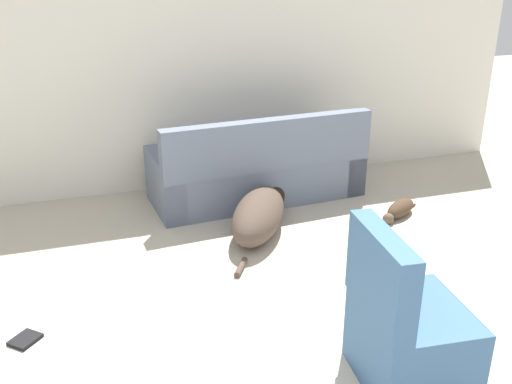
# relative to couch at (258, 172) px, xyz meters

# --- Properties ---
(wall_back) EXTENTS (7.82, 0.06, 2.60)m
(wall_back) POSITION_rel_couch_xyz_m (-0.89, 0.59, 1.03)
(wall_back) COLOR silver
(wall_back) RESTS_ON ground_plane
(couch) EXTENTS (2.05, 0.93, 0.86)m
(couch) POSITION_rel_couch_xyz_m (0.00, 0.00, 0.00)
(couch) COLOR slate
(couch) RESTS_ON ground_plane
(dog) EXTENTS (0.88, 1.30, 0.36)m
(dog) POSITION_rel_couch_xyz_m (-0.22, -0.71, -0.10)
(dog) COLOR #4C3D33
(dog) RESTS_ON ground_plane
(cat) EXTENTS (0.52, 0.36, 0.15)m
(cat) POSITION_rel_couch_xyz_m (1.08, -0.81, -0.20)
(cat) COLOR #473323
(cat) RESTS_ON ground_plane
(laptop_open) EXTENTS (0.43, 0.43, 0.25)m
(laptop_open) POSITION_rel_couch_xyz_m (0.37, -1.84, -0.19)
(laptop_open) COLOR gray
(laptop_open) RESTS_ON ground_plane
(book_black) EXTENTS (0.22, 0.22, 0.02)m
(book_black) POSITION_rel_couch_xyz_m (-2.06, -1.71, -0.26)
(book_black) COLOR black
(book_black) RESTS_ON ground_plane
(side_chair) EXTENTS (0.60, 0.66, 0.92)m
(side_chair) POSITION_rel_couch_xyz_m (-0.07, -2.72, 0.04)
(side_chair) COLOR #385B84
(side_chair) RESTS_ON ground_plane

